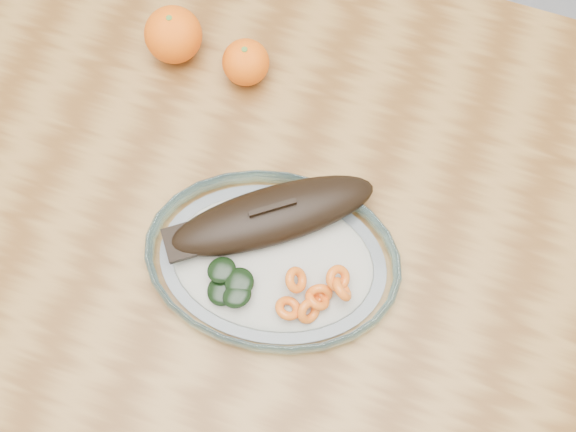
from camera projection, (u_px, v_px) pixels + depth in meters
The scene contains 5 objects.
ground at pixel (245, 304), 1.66m from camera, with size 3.00×3.00×0.00m, color slate.
dining_table at pixel (220, 202), 1.05m from camera, with size 1.20×0.80×0.75m.
plated_meal at pixel (272, 257), 0.90m from camera, with size 0.65×0.65×0.08m.
orange_left at pixel (173, 35), 0.99m from camera, with size 0.08×0.08×0.08m, color #FC5A05.
orange_right at pixel (246, 62), 0.98m from camera, with size 0.06×0.06×0.06m, color #FC5A05.
Camera 1 is at (0.22, -0.33, 1.63)m, focal length 45.00 mm.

